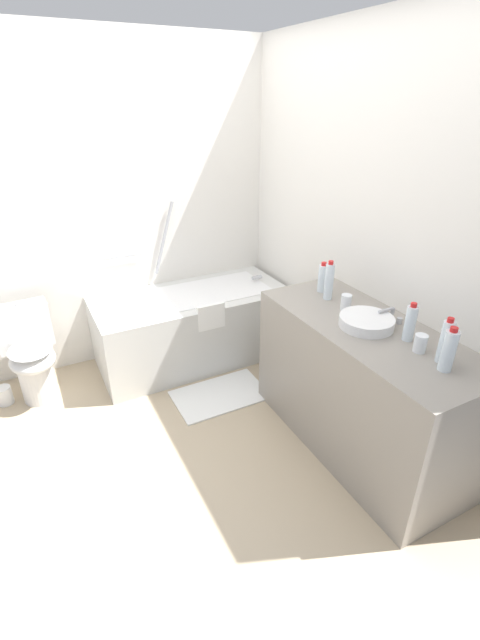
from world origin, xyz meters
TOP-DOWN VIEW (x-y plane):
  - ground_plane at (0.00, 0.00)m, footprint 3.72×3.72m
  - wall_back_tiled at (0.00, 1.33)m, footprint 3.12×0.10m
  - wall_right_mirror at (1.41, 0.00)m, footprint 0.10×2.95m
  - bathtub at (0.53, 0.92)m, footprint 1.58×0.72m
  - toilet at (-0.72, 0.95)m, footprint 0.39×0.51m
  - vanity_counter at (1.06, -0.54)m, footprint 0.60×1.45m
  - sink_basin at (1.05, -0.53)m, footprint 0.31×0.31m
  - sink_faucet at (1.23, -0.53)m, footprint 0.13×0.15m
  - water_bottle_0 at (1.09, -0.12)m, footprint 0.06×0.06m
  - water_bottle_1 at (1.12, -0.98)m, footprint 0.06×0.06m
  - water_bottle_2 at (1.14, -0.75)m, footprint 0.06×0.06m
  - water_bottle_3 at (1.13, 0.00)m, footprint 0.06×0.06m
  - water_bottle_4 at (1.07, -1.04)m, footprint 0.07×0.07m
  - drinking_glass_0 at (1.10, -0.86)m, footprint 0.07×0.07m
  - drinking_glass_1 at (1.09, -0.30)m, footprint 0.06×0.06m
  - bath_mat at (0.50, 0.30)m, footprint 0.69×0.43m
  - toilet_paper_roll at (-0.95, 0.95)m, footprint 0.11×0.11m

SIDE VIEW (x-z plane):
  - ground_plane at x=0.00m, z-range 0.00..0.00m
  - bath_mat at x=0.50m, z-range 0.00..0.01m
  - toilet_paper_roll at x=-0.95m, z-range 0.00..0.14m
  - bathtub at x=0.53m, z-range -0.32..0.96m
  - toilet at x=-0.72m, z-range 0.00..0.71m
  - vanity_counter at x=1.06m, z-range 0.00..0.86m
  - sink_basin at x=1.05m, z-range 0.86..0.92m
  - sink_faucet at x=1.23m, z-range 0.85..0.93m
  - drinking_glass_0 at x=1.10m, z-range 0.86..0.95m
  - drinking_glass_1 at x=1.09m, z-range 0.86..0.95m
  - water_bottle_3 at x=1.13m, z-range 0.85..1.05m
  - water_bottle_2 at x=1.14m, z-range 0.85..1.07m
  - water_bottle_4 at x=1.07m, z-range 0.85..1.08m
  - water_bottle_1 at x=1.12m, z-range 0.85..1.09m
  - water_bottle_0 at x=1.09m, z-range 0.85..1.11m
  - wall_back_tiled at x=0.00m, z-range 0.00..2.46m
  - wall_right_mirror at x=1.41m, z-range 0.00..2.46m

